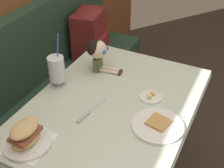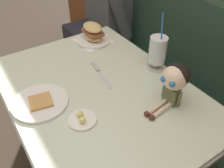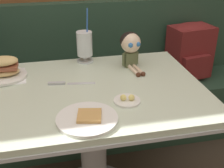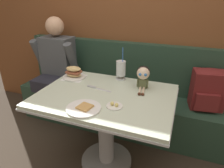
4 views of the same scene
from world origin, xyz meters
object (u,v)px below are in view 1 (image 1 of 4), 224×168
milkshake_glass (57,70)px  butter_saucer (151,96)px  toast_plate (158,125)px  seated_doll (98,51)px  butter_knife (87,114)px  backpack (90,32)px  sandwich_plate (26,136)px

milkshake_glass → butter_saucer: size_ratio=2.63×
toast_plate → seated_doll: (0.31, 0.49, 0.12)m
toast_plate → butter_saucer: (0.19, 0.11, 0.00)m
milkshake_glass → seated_doll: 0.27m
butter_saucer → butter_knife: 0.36m
butter_knife → backpack: bearing=29.2°
seated_doll → butter_knife: bearing=-159.0°
toast_plate → backpack: (0.88, 0.87, -0.09)m
seated_doll → milkshake_glass: bearing=152.6°
milkshake_glass → sandwich_plate: (-0.44, -0.13, -0.06)m
milkshake_glass → butter_saucer: 0.53m
milkshake_glass → seated_doll: bearing=-27.4°
toast_plate → sandwich_plate: sandwich_plate is taller
sandwich_plate → butter_saucer: 0.67m
butter_knife → seated_doll: (0.38, 0.15, 0.12)m
sandwich_plate → butter_saucer: sandwich_plate is taller
milkshake_glass → butter_knife: 0.32m
butter_knife → seated_doll: seated_doll is taller
toast_plate → butter_knife: toast_plate is taller
toast_plate → milkshake_glass: 0.63m
butter_saucer → milkshake_glass: bearing=103.4°
butter_knife → seated_doll: bearing=21.0°
seated_doll → toast_plate: bearing=-122.5°
toast_plate → milkshake_glass: size_ratio=0.79×
butter_saucer → backpack: backpack is taller
backpack → seated_doll: bearing=-145.9°
sandwich_plate → backpack: sandwich_plate is taller
milkshake_glass → seated_doll: size_ratio=1.40×
sandwich_plate → butter_knife: bearing=-25.7°
toast_plate → butter_saucer: bearing=29.1°
backpack → sandwich_plate: bearing=-162.5°
butter_saucer → backpack: bearing=48.2°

